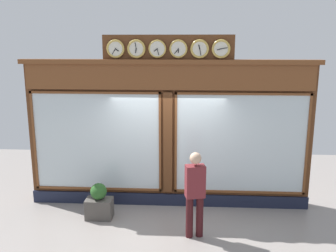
% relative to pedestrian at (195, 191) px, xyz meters
% --- Properties ---
extents(shop_facade, '(6.44, 0.42, 3.83)m').
position_rel_pedestrian_xyz_m(shop_facade, '(0.59, -1.51, 0.76)').
color(shop_facade, '#5B3319').
rests_on(shop_facade, ground_plane).
extents(pedestrian, '(0.40, 0.29, 1.69)m').
position_rel_pedestrian_xyz_m(pedestrian, '(0.00, 0.00, 0.00)').
color(pedestrian, '#3A1316').
rests_on(pedestrian, ground_plane).
extents(planter_box, '(0.56, 0.36, 0.43)m').
position_rel_pedestrian_xyz_m(planter_box, '(2.01, -0.65, -0.72)').
color(planter_box, '#4C4742').
rests_on(planter_box, ground_plane).
extents(planter_shrub, '(0.35, 0.35, 0.35)m').
position_rel_pedestrian_xyz_m(planter_shrub, '(2.01, -0.65, -0.33)').
color(planter_shrub, '#285623').
rests_on(planter_shrub, planter_box).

